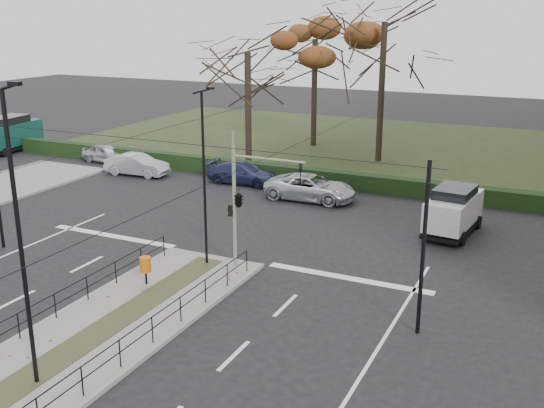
# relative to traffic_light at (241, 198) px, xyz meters

# --- Properties ---
(ground) EXTENTS (140.00, 140.00, 0.00)m
(ground) POSITION_rel_traffic_light_xyz_m (-1.54, -4.50, -3.12)
(ground) COLOR black
(ground) RESTS_ON ground
(median_island) EXTENTS (4.40, 15.00, 0.14)m
(median_island) POSITION_rel_traffic_light_xyz_m (-1.54, -7.00, -3.05)
(median_island) COLOR slate
(median_island) RESTS_ON ground
(park) EXTENTS (38.00, 26.00, 0.10)m
(park) POSITION_rel_traffic_light_xyz_m (-7.54, 27.50, -3.07)
(park) COLOR black
(park) RESTS_ON ground
(hedge) EXTENTS (38.00, 1.00, 1.00)m
(hedge) POSITION_rel_traffic_light_xyz_m (-7.54, 14.10, -2.62)
(hedge) COLOR black
(hedge) RESTS_ON ground
(median_railing) EXTENTS (4.14, 13.24, 0.92)m
(median_railing) POSITION_rel_traffic_light_xyz_m (-1.54, -7.10, -2.14)
(median_railing) COLOR black
(median_railing) RESTS_ON median_island
(catenary) EXTENTS (20.00, 34.00, 6.00)m
(catenary) POSITION_rel_traffic_light_xyz_m (-1.54, -2.88, 0.31)
(catenary) COLOR black
(catenary) RESTS_ON ground
(traffic_light) EXTENTS (3.48, 1.99, 5.11)m
(traffic_light) POSITION_rel_traffic_light_xyz_m (0.00, 0.00, 0.00)
(traffic_light) COLOR gray
(traffic_light) RESTS_ON median_island
(litter_bin) EXTENTS (0.44, 0.44, 1.12)m
(litter_bin) POSITION_rel_traffic_light_xyz_m (-2.48, -3.34, -2.17)
(litter_bin) COLOR black
(litter_bin) RESTS_ON median_island
(streetlamp_median_near) EXTENTS (0.72, 0.15, 8.62)m
(streetlamp_median_near) POSITION_rel_traffic_light_xyz_m (-1.16, -10.44, 1.41)
(streetlamp_median_near) COLOR black
(streetlamp_median_near) RESTS_ON median_island
(streetlamp_median_far) EXTENTS (0.62, 0.13, 7.47)m
(streetlamp_median_far) POSITION_rel_traffic_light_xyz_m (-1.44, -0.43, 0.82)
(streetlamp_median_far) COLOR black
(streetlamp_median_far) RESTS_ON median_island
(parked_car_first) EXTENTS (3.91, 1.83, 1.29)m
(parked_car_first) POSITION_rel_traffic_light_xyz_m (-18.26, 13.50, -2.47)
(parked_car_first) COLOR #AFB2B7
(parked_car_first) RESTS_ON ground
(parked_car_second) EXTENTS (4.45, 1.85, 1.43)m
(parked_car_second) POSITION_rel_traffic_light_xyz_m (-13.89, 11.35, -2.40)
(parked_car_second) COLOR #AFB2B7
(parked_car_second) RESTS_ON ground
(parked_car_third) EXTENTS (4.68, 2.00, 1.35)m
(parked_car_third) POSITION_rel_traffic_light_xyz_m (-6.49, 12.47, -2.44)
(parked_car_third) COLOR #1F2548
(parked_car_third) RESTS_ON ground
(parked_car_fourth) EXTENTS (5.32, 2.56, 1.46)m
(parked_car_fourth) POSITION_rel_traffic_light_xyz_m (-1.25, 10.86, -2.39)
(parked_car_fourth) COLOR #AFB2B7
(parked_car_fourth) RESTS_ON ground
(white_van) EXTENTS (2.38, 4.54, 2.35)m
(white_van) POSITION_rel_traffic_light_xyz_m (7.26, 8.36, -1.89)
(white_van) COLOR silver
(white_van) RESTS_ON ground
(green_van) EXTENTS (2.69, 5.78, 2.74)m
(green_van) POSITION_rel_traffic_light_xyz_m (-27.64, 13.48, -1.70)
(green_van) COLOR #0D3933
(green_van) RESTS_ON ground
(rust_tree) EXTENTS (9.26, 9.26, 11.01)m
(rust_tree) POSITION_rel_traffic_light_xyz_m (-6.81, 25.30, 5.35)
(rust_tree) COLOR black
(rust_tree) RESTS_ON park
(bare_tree_center) EXTENTS (8.21, 8.21, 12.95)m
(bare_tree_center) POSITION_rel_traffic_light_xyz_m (-0.46, 22.09, 6.02)
(bare_tree_center) COLOR black
(bare_tree_center) RESTS_ON park
(bare_tree_near) EXTENTS (7.64, 7.64, 10.36)m
(bare_tree_near) POSITION_rel_traffic_light_xyz_m (-8.17, 16.48, 4.21)
(bare_tree_near) COLOR black
(bare_tree_near) RESTS_ON park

